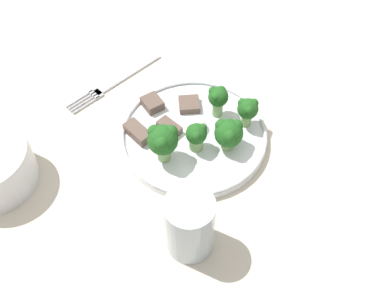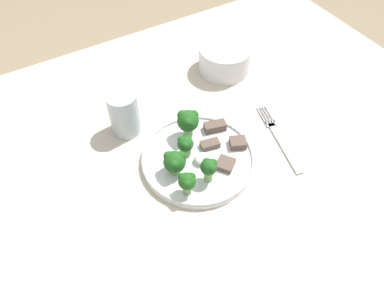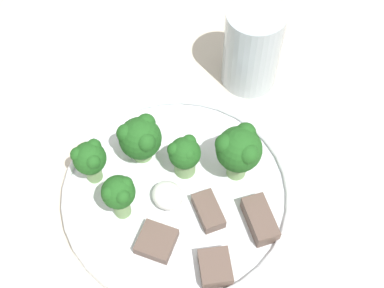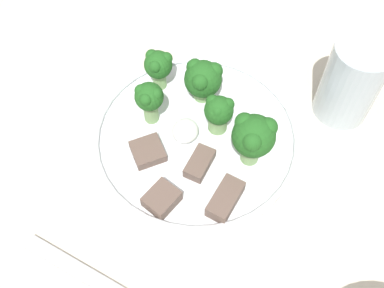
% 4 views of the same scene
% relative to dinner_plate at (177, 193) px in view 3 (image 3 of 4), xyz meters
% --- Properties ---
extents(table, '(1.31, 1.04, 0.75)m').
position_rel_dinner_plate_xyz_m(table, '(-0.01, -0.03, -0.10)').
color(table, beige).
rests_on(table, ground_plane).
extents(dinner_plate, '(0.23, 0.23, 0.02)m').
position_rel_dinner_plate_xyz_m(dinner_plate, '(0.00, 0.00, 0.00)').
color(dinner_plate, white).
rests_on(dinner_plate, table).
extents(drinking_glass, '(0.06, 0.06, 0.10)m').
position_rel_dinner_plate_xyz_m(drinking_glass, '(-0.09, 0.16, 0.04)').
color(drinking_glass, '#B2C1CC').
rests_on(drinking_glass, table).
extents(broccoli_floret_near_rim_left, '(0.05, 0.04, 0.05)m').
position_rel_dinner_plate_xyz_m(broccoli_floret_near_rim_left, '(-0.06, -0.01, 0.04)').
color(broccoli_floret_near_rim_left, '#7FA866').
rests_on(broccoli_floret_near_rim_left, dinner_plate).
extents(broccoli_floret_center_left, '(0.03, 0.03, 0.05)m').
position_rel_dinner_plate_xyz_m(broccoli_floret_center_left, '(-0.06, -0.06, 0.04)').
color(broccoli_floret_center_left, '#7FA866').
rests_on(broccoli_floret_center_left, dinner_plate).
extents(broccoli_floret_back_left, '(0.03, 0.03, 0.05)m').
position_rel_dinner_plate_xyz_m(broccoli_floret_back_left, '(-0.02, 0.02, 0.03)').
color(broccoli_floret_back_left, '#7FA866').
rests_on(broccoli_floret_back_left, dinner_plate).
extents(broccoli_floret_front_left, '(0.03, 0.03, 0.06)m').
position_rel_dinner_plate_xyz_m(broccoli_floret_front_left, '(-0.01, -0.06, 0.04)').
color(broccoli_floret_front_left, '#7FA866').
rests_on(broccoli_floret_front_left, dinner_plate).
extents(broccoli_floret_center_back, '(0.05, 0.05, 0.07)m').
position_rel_dinner_plate_xyz_m(broccoli_floret_center_back, '(0.01, 0.06, 0.05)').
color(broccoli_floret_center_back, '#7FA866').
rests_on(broccoli_floret_center_back, dinner_plate).
extents(meat_slice_front_slice, '(0.04, 0.03, 0.01)m').
position_rel_dinner_plate_xyz_m(meat_slice_front_slice, '(0.04, 0.01, 0.01)').
color(meat_slice_front_slice, brown).
rests_on(meat_slice_front_slice, dinner_plate).
extents(meat_slice_middle_slice, '(0.05, 0.03, 0.02)m').
position_rel_dinner_plate_xyz_m(meat_slice_middle_slice, '(0.07, 0.05, 0.01)').
color(meat_slice_middle_slice, brown).
rests_on(meat_slice_middle_slice, dinner_plate).
extents(meat_slice_rear_slice, '(0.05, 0.05, 0.01)m').
position_rel_dinner_plate_xyz_m(meat_slice_rear_slice, '(0.04, -0.05, 0.01)').
color(meat_slice_rear_slice, brown).
rests_on(meat_slice_rear_slice, dinner_plate).
extents(meat_slice_edge_slice, '(0.04, 0.04, 0.02)m').
position_rel_dinner_plate_xyz_m(meat_slice_edge_slice, '(0.09, -0.01, 0.01)').
color(meat_slice_edge_slice, brown).
rests_on(meat_slice_edge_slice, dinner_plate).
extents(sauce_dollop, '(0.03, 0.03, 0.02)m').
position_rel_dinner_plate_xyz_m(sauce_dollop, '(0.00, -0.01, 0.01)').
color(sauce_dollop, white).
rests_on(sauce_dollop, dinner_plate).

